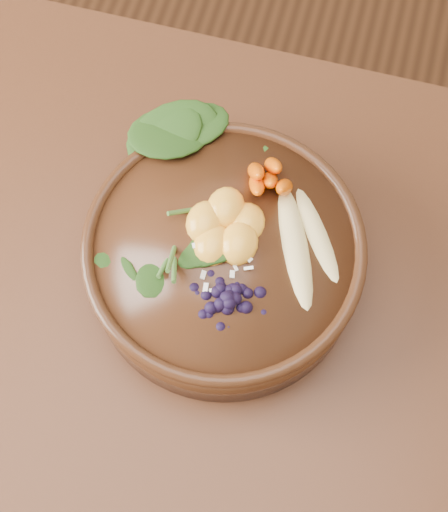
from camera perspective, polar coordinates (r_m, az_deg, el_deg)
The scene contains 9 objects.
ground at distance 1.57m, azimuth -4.82°, elevation -14.14°, with size 4.00×4.00×0.00m, color #381E0F.
dining_table at distance 0.92m, azimuth -8.03°, elevation -8.38°, with size 1.60×0.90×0.75m.
stoneware_bowl at distance 0.81m, azimuth 0.00°, elevation -0.27°, with size 0.31×0.31×0.08m, color #3F2110.
kale_heap at distance 0.78m, azimuth -3.63°, elevation 5.86°, with size 0.20×0.18×0.05m, color #264B16, non-canonical shape.
carrot_cluster at distance 0.78m, azimuth 4.07°, elevation 7.90°, with size 0.06×0.06×0.09m, color #FC6500, non-canonical shape.
banana_halves at distance 0.77m, azimuth 6.70°, elevation 1.72°, with size 0.12×0.17×0.03m.
mandarin_cluster at distance 0.77m, azimuth 0.14°, elevation 2.73°, with size 0.09×0.10×0.03m, color gold, non-canonical shape.
blueberry_pile at distance 0.73m, azimuth 0.33°, elevation -3.09°, with size 0.14×0.11×0.04m, color black, non-canonical shape.
coconut_flakes at distance 0.76m, azimuth 0.19°, elevation -0.47°, with size 0.10×0.08×0.01m, color white, non-canonical shape.
Camera 1 is at (0.18, -0.18, 1.55)m, focal length 50.00 mm.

